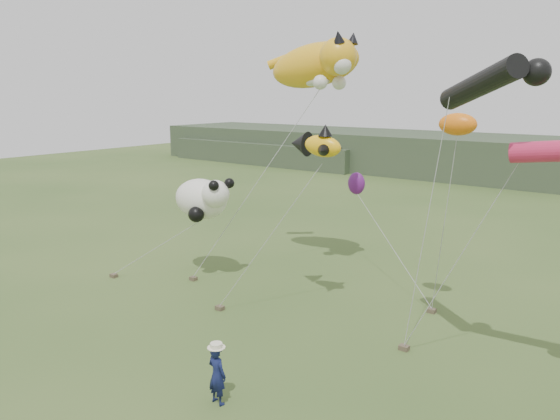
# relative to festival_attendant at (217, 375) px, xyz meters

# --- Properties ---
(ground) EXTENTS (120.00, 120.00, 0.00)m
(ground) POSITION_rel_festival_attendant_xyz_m (-1.50, 0.48, -0.83)
(ground) COLOR #385123
(ground) RESTS_ON ground
(headland) EXTENTS (90.00, 13.00, 4.00)m
(headland) POSITION_rel_festival_attendant_xyz_m (-4.61, 45.17, 1.10)
(headland) COLOR #2D3D28
(headland) RESTS_ON ground
(festival_attendant) EXTENTS (0.63, 0.44, 1.65)m
(festival_attendant) POSITION_rel_festival_attendant_xyz_m (0.00, 0.00, 0.00)
(festival_attendant) COLOR #121844
(festival_attendant) RESTS_ON ground
(sandbag_anchors) EXTENTS (13.88, 5.11, 0.16)m
(sandbag_anchors) POSITION_rel_festival_attendant_xyz_m (-3.66, 6.25, -0.75)
(sandbag_anchors) COLOR brown
(sandbag_anchors) RESTS_ON ground
(cat_kite) EXTENTS (5.50, 3.00, 2.57)m
(cat_kite) POSITION_rel_festival_attendant_xyz_m (-4.05, 10.87, 8.59)
(cat_kite) COLOR gold
(cat_kite) RESTS_ON ground
(fish_kite) EXTENTS (2.39, 1.60, 1.23)m
(fish_kite) POSITION_rel_festival_attendant_xyz_m (-1.60, 6.89, 5.55)
(fish_kite) COLOR yellow
(fish_kite) RESTS_ON ground
(tube_kites) EXTENTS (5.55, 2.78, 2.80)m
(tube_kites) POSITION_rel_festival_attendant_xyz_m (5.75, 5.76, 6.98)
(tube_kites) COLOR black
(tube_kites) RESTS_ON ground
(panda_kite) EXTENTS (3.18, 2.05, 1.97)m
(panda_kite) POSITION_rel_festival_attendant_xyz_m (-7.75, 7.27, 2.78)
(panda_kite) COLOR white
(panda_kite) RESTS_ON ground
(misc_kites) EXTENTS (7.53, 5.27, 4.20)m
(misc_kites) POSITION_rel_festival_attendant_xyz_m (0.08, 10.96, 4.92)
(misc_kites) COLOR orange
(misc_kites) RESTS_ON ground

